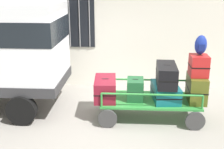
{
  "coord_description": "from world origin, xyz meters",
  "views": [
    {
      "loc": [
        0.44,
        -6.36,
        3.2
      ],
      "look_at": [
        0.04,
        0.21,
        1.09
      ],
      "focal_mm": 47.29,
      "sensor_mm": 36.0,
      "label": 1
    }
  ],
  "objects_px": {
    "suitcase_midleft_bottom": "(135,89)",
    "suitcase_midright_middle": "(199,66)",
    "backpack": "(201,45)",
    "luggage_cart": "(150,103)",
    "suitcase_midright_bottom": "(196,88)",
    "suitcase_center_bottom": "(165,92)",
    "suitcase_center_middle": "(166,75)",
    "suitcase_left_bottom": "(105,88)"
  },
  "relations": [
    {
      "from": "suitcase_left_bottom",
      "to": "suitcase_midright_middle",
      "type": "xyz_separation_m",
      "value": [
        2.14,
        -0.03,
        0.62
      ]
    },
    {
      "from": "luggage_cart",
      "to": "suitcase_center_middle",
      "type": "relative_size",
      "value": 2.42
    },
    {
      "from": "suitcase_left_bottom",
      "to": "suitcase_center_bottom",
      "type": "xyz_separation_m",
      "value": [
        1.43,
        -0.01,
        -0.06
      ]
    },
    {
      "from": "suitcase_midright_middle",
      "to": "suitcase_midleft_bottom",
      "type": "bearing_deg",
      "value": 179.76
    },
    {
      "from": "suitcase_midright_bottom",
      "to": "suitcase_midright_middle",
      "type": "relative_size",
      "value": 1.7
    },
    {
      "from": "suitcase_center_bottom",
      "to": "backpack",
      "type": "height_order",
      "value": "backpack"
    },
    {
      "from": "suitcase_midleft_bottom",
      "to": "suitcase_midright_bottom",
      "type": "height_order",
      "value": "suitcase_midright_bottom"
    },
    {
      "from": "luggage_cart",
      "to": "suitcase_midright_middle",
      "type": "distance_m",
      "value": 1.43
    },
    {
      "from": "luggage_cart",
      "to": "suitcase_center_middle",
      "type": "bearing_deg",
      "value": -0.41
    },
    {
      "from": "suitcase_left_bottom",
      "to": "suitcase_center_middle",
      "type": "xyz_separation_m",
      "value": [
        1.43,
        -0.02,
        0.37
      ]
    },
    {
      "from": "luggage_cart",
      "to": "suitcase_midright_bottom",
      "type": "xyz_separation_m",
      "value": [
        1.07,
        0.0,
        0.4
      ]
    },
    {
      "from": "suitcase_center_middle",
      "to": "suitcase_midright_bottom",
      "type": "relative_size",
      "value": 1.19
    },
    {
      "from": "suitcase_midleft_bottom",
      "to": "suitcase_midright_middle",
      "type": "distance_m",
      "value": 1.55
    },
    {
      "from": "luggage_cart",
      "to": "suitcase_left_bottom",
      "type": "relative_size",
      "value": 2.42
    },
    {
      "from": "backpack",
      "to": "suitcase_midleft_bottom",
      "type": "bearing_deg",
      "value": -178.25
    },
    {
      "from": "suitcase_center_middle",
      "to": "luggage_cart",
      "type": "bearing_deg",
      "value": 179.59
    },
    {
      "from": "luggage_cart",
      "to": "suitcase_midleft_bottom",
      "type": "relative_size",
      "value": 4.36
    },
    {
      "from": "luggage_cart",
      "to": "suitcase_midright_bottom",
      "type": "bearing_deg",
      "value": 0.24
    },
    {
      "from": "suitcase_left_bottom",
      "to": "backpack",
      "type": "height_order",
      "value": "backpack"
    },
    {
      "from": "luggage_cart",
      "to": "backpack",
      "type": "relative_size",
      "value": 5.44
    },
    {
      "from": "suitcase_left_bottom",
      "to": "suitcase_midright_bottom",
      "type": "distance_m",
      "value": 2.14
    },
    {
      "from": "suitcase_left_bottom",
      "to": "suitcase_midright_middle",
      "type": "height_order",
      "value": "suitcase_midright_middle"
    },
    {
      "from": "suitcase_center_bottom",
      "to": "suitcase_left_bottom",
      "type": "bearing_deg",
      "value": 179.78
    },
    {
      "from": "suitcase_midleft_bottom",
      "to": "suitcase_midright_bottom",
      "type": "relative_size",
      "value": 0.66
    },
    {
      "from": "backpack",
      "to": "suitcase_center_middle",
      "type": "bearing_deg",
      "value": -176.97
    },
    {
      "from": "suitcase_midleft_bottom",
      "to": "suitcase_midright_middle",
      "type": "relative_size",
      "value": 1.12
    },
    {
      "from": "suitcase_midleft_bottom",
      "to": "suitcase_midright_bottom",
      "type": "bearing_deg",
      "value": 0.5
    },
    {
      "from": "suitcase_left_bottom",
      "to": "backpack",
      "type": "bearing_deg",
      "value": 0.52
    },
    {
      "from": "suitcase_left_bottom",
      "to": "suitcase_center_middle",
      "type": "height_order",
      "value": "suitcase_center_middle"
    },
    {
      "from": "suitcase_center_bottom",
      "to": "suitcase_center_middle",
      "type": "relative_size",
      "value": 0.99
    },
    {
      "from": "suitcase_midleft_bottom",
      "to": "suitcase_midright_bottom",
      "type": "xyz_separation_m",
      "value": [
        1.43,
        0.01,
        0.06
      ]
    },
    {
      "from": "backpack",
      "to": "suitcase_midright_middle",
      "type": "bearing_deg",
      "value": -107.56
    },
    {
      "from": "backpack",
      "to": "suitcase_center_bottom",
      "type": "bearing_deg",
      "value": -178.05
    },
    {
      "from": "suitcase_center_middle",
      "to": "suitcase_midright_middle",
      "type": "distance_m",
      "value": 0.75
    },
    {
      "from": "suitcase_left_bottom",
      "to": "backpack",
      "type": "xyz_separation_m",
      "value": [
        2.16,
        0.02,
        1.08
      ]
    },
    {
      "from": "suitcase_midright_middle",
      "to": "backpack",
      "type": "xyz_separation_m",
      "value": [
        0.02,
        0.05,
        0.47
      ]
    },
    {
      "from": "suitcase_midright_bottom",
      "to": "suitcase_midright_middle",
      "type": "bearing_deg",
      "value": -90.0
    },
    {
      "from": "suitcase_midright_middle",
      "to": "suitcase_left_bottom",
      "type": "bearing_deg",
      "value": 179.19
    },
    {
      "from": "luggage_cart",
      "to": "suitcase_midleft_bottom",
      "type": "distance_m",
      "value": 0.49
    },
    {
      "from": "suitcase_midleft_bottom",
      "to": "backpack",
      "type": "height_order",
      "value": "backpack"
    },
    {
      "from": "luggage_cart",
      "to": "suitcase_center_bottom",
      "type": "distance_m",
      "value": 0.45
    },
    {
      "from": "suitcase_midright_bottom",
      "to": "suitcase_midright_middle",
      "type": "distance_m",
      "value": 0.55
    }
  ]
}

